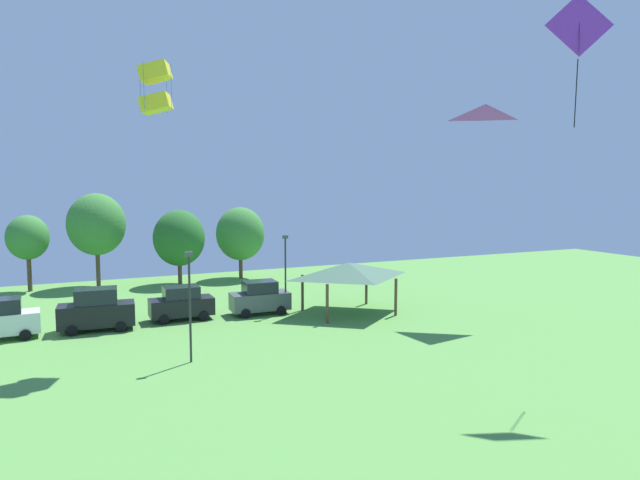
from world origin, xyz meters
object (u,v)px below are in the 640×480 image
(parked_car_rightmost_in_row, at_px, (260,298))
(treeline_tree_2, at_px, (28,238))
(light_post_1, at_px, (285,269))
(treeline_tree_4, at_px, (179,238))
(kite_flying_1, at_px, (156,88))
(parked_car_third_from_left, at_px, (181,303))
(treeline_tree_3, at_px, (96,224))
(kite_flying_9, at_px, (485,122))
(treeline_tree_5, at_px, (240,234))
(kite_flying_0, at_px, (579,29))
(light_post_0, at_px, (190,300))
(parked_car_second_from_left, at_px, (97,310))
(park_pavilion, at_px, (348,270))

(parked_car_rightmost_in_row, distance_m, treeline_tree_2, 22.30)
(light_post_1, relative_size, treeline_tree_4, 0.82)
(treeline_tree_2, bearing_deg, kite_flying_1, -71.06)
(parked_car_third_from_left, height_order, treeline_tree_3, treeline_tree_3)
(parked_car_third_from_left, bearing_deg, kite_flying_1, -109.53)
(light_post_1, bearing_deg, treeline_tree_3, 124.25)
(kite_flying_9, distance_m, treeline_tree_5, 26.25)
(kite_flying_9, height_order, treeline_tree_5, kite_flying_9)
(kite_flying_9, bearing_deg, kite_flying_0, -108.82)
(kite_flying_0, height_order, treeline_tree_4, kite_flying_0)
(kite_flying_0, bearing_deg, light_post_0, 150.98)
(kite_flying_1, bearing_deg, light_post_0, -74.78)
(kite_flying_1, bearing_deg, kite_flying_9, -5.67)
(kite_flying_9, height_order, treeline_tree_3, kite_flying_9)
(parked_car_second_from_left, height_order, parked_car_third_from_left, parked_car_second_from_left)
(kite_flying_0, height_order, parked_car_third_from_left, kite_flying_0)
(light_post_1, bearing_deg, parked_car_third_from_left, 170.95)
(parked_car_second_from_left, xyz_separation_m, light_post_0, (3.98, -8.76, 1.95))
(kite_flying_0, height_order, parked_car_second_from_left, kite_flying_0)
(light_post_0, bearing_deg, treeline_tree_4, 80.42)
(parked_car_rightmost_in_row, bearing_deg, kite_flying_1, -140.58)
(light_post_0, xyz_separation_m, treeline_tree_2, (-8.34, 24.96, 1.32))
(treeline_tree_5, bearing_deg, kite_flying_9, -66.42)
(kite_flying_1, height_order, treeline_tree_3, kite_flying_1)
(light_post_0, xyz_separation_m, treeline_tree_3, (-2.91, 24.87, 2.28))
(light_post_1, xyz_separation_m, treeline_tree_3, (-11.31, 16.61, 2.37))
(park_pavilion, bearing_deg, parked_car_rightmost_in_row, 158.18)
(treeline_tree_3, bearing_deg, kite_flying_1, -84.66)
(parked_car_second_from_left, bearing_deg, kite_flying_1, -55.59)
(parked_car_rightmost_in_row, height_order, park_pavilion, park_pavilion)
(parked_car_rightmost_in_row, height_order, treeline_tree_5, treeline_tree_5)
(parked_car_second_from_left, xyz_separation_m, treeline_tree_4, (7.87, 14.26, 2.92))
(kite_flying_1, distance_m, treeline_tree_2, 24.89)
(kite_flying_9, height_order, park_pavilion, kite_flying_9)
(park_pavilion, bearing_deg, treeline_tree_2, 138.48)
(treeline_tree_3, bearing_deg, kite_flying_0, -60.52)
(parked_car_second_from_left, xyz_separation_m, treeline_tree_2, (-4.35, 16.20, 3.28))
(kite_flying_0, relative_size, treeline_tree_2, 0.95)
(parked_car_third_from_left, relative_size, treeline_tree_2, 0.65)
(light_post_0, bearing_deg, kite_flying_9, 3.51)
(parked_car_third_from_left, distance_m, parked_car_rightmost_in_row, 5.37)
(kite_flying_0, bearing_deg, kite_flying_9, 71.18)
(kite_flying_9, relative_size, treeline_tree_3, 0.49)
(park_pavilion, distance_m, light_post_1, 4.42)
(parked_car_third_from_left, xyz_separation_m, treeline_tree_2, (-9.70, 15.58, 3.44))
(parked_car_second_from_left, relative_size, parked_car_rightmost_in_row, 1.12)
(park_pavilion, bearing_deg, light_post_0, -152.34)
(parked_car_second_from_left, distance_m, park_pavilion, 16.70)
(parked_car_third_from_left, relative_size, park_pavilion, 0.61)
(kite_flying_9, height_order, treeline_tree_4, kite_flying_9)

